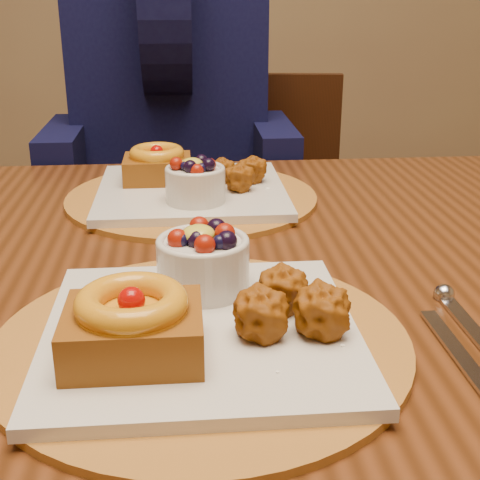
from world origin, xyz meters
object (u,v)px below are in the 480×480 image
object	(u,v)px
chair_far	(253,241)
diner	(169,76)
place_setting_far	(190,186)
place_setting_near	(197,317)
dining_table	(197,311)

from	to	relation	value
chair_far	diner	bearing A→B (deg)	-163.25
diner	place_setting_far	bearing A→B (deg)	-96.15
place_setting_near	chair_far	xyz separation A→B (m)	(0.16, 0.97, -0.30)
place_setting_far	dining_table	bearing A→B (deg)	-89.38
place_setting_far	diner	size ratio (longest dim) A/B	0.46
place_setting_near	diner	size ratio (longest dim) A/B	0.46
place_setting_near	chair_far	size ratio (longest dim) A/B	0.44
place_setting_near	diner	bearing A→B (deg)	92.07
dining_table	place_setting_near	xyz separation A→B (m)	(-0.00, -0.21, 0.10)
dining_table	diner	distance (m)	0.75
chair_far	diner	distance (m)	0.44
place_setting_far	chair_far	bearing A→B (deg)	73.81
place_setting_near	diner	distance (m)	0.94
place_setting_near	place_setting_far	size ratio (longest dim) A/B	1.00
place_setting_near	diner	world-z (taller)	diner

